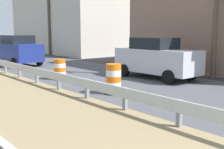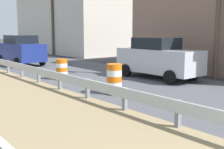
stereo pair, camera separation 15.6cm
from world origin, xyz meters
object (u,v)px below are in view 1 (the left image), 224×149
car_lead_near_lane (17,50)px  traffic_barrel_close (114,80)px  traffic_barrel_mid (60,70)px  car_mid_far_lane (156,58)px  utility_pole_mid (48,5)px

car_lead_near_lane → traffic_barrel_close: bearing=173.5°
traffic_barrel_mid → car_mid_far_lane: size_ratio=0.23×
car_lead_near_lane → utility_pole_mid: utility_pole_mid is taller
traffic_barrel_mid → car_mid_far_lane: car_mid_far_lane is taller
traffic_barrel_close → traffic_barrel_mid: (0.06, 4.17, -0.07)m
car_lead_near_lane → car_mid_far_lane: car_lead_near_lane is taller
traffic_barrel_mid → car_mid_far_lane: bearing=-34.3°
traffic_barrel_close → utility_pole_mid: 19.11m
car_mid_far_lane → traffic_barrel_close: bearing=-71.1°
traffic_barrel_close → car_mid_far_lane: 4.30m
car_lead_near_lane → car_mid_far_lane: 10.53m
utility_pole_mid → car_mid_far_lane: bearing=-98.9°
car_lead_near_lane → car_mid_far_lane: (3.13, -10.06, -0.01)m
traffic_barrel_close → utility_pole_mid: (6.51, 17.46, 4.26)m
traffic_barrel_mid → car_lead_near_lane: bearing=83.6°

